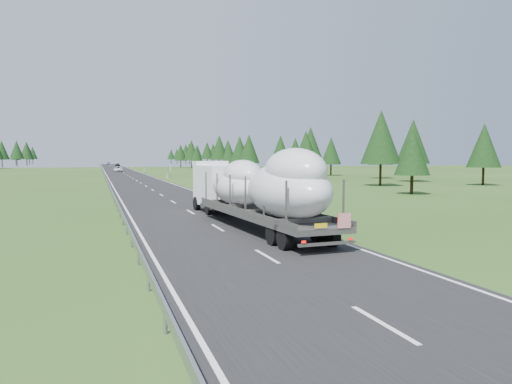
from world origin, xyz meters
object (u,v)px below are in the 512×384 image
object	(u,v)px
boat_truck	(253,187)
distant_car_dark	(118,165)
distant_car_blue	(108,163)
highway_sign	(170,169)
distant_van	(118,169)

from	to	relation	value
boat_truck	distant_car_dark	distance (m)	214.31
distant_car_blue	boat_truck	bearing A→B (deg)	-91.89
highway_sign	distant_car_blue	distance (m)	193.87
highway_sign	distant_van	distance (m)	48.27
distant_car_blue	distant_van	bearing A→B (deg)	-92.60
distant_car_dark	distant_car_blue	xyz separation A→B (m)	(-3.16, 50.81, -0.05)
distant_van	distant_car_blue	size ratio (longest dim) A/B	1.31
boat_truck	distant_van	size ratio (longest dim) A/B	3.86
distant_van	distant_car_blue	distance (m)	146.14
boat_truck	distant_van	xyz separation A→B (m)	(-3.00, 118.97, -1.68)
highway_sign	boat_truck	bearing A→B (deg)	-94.08
distant_van	distant_car_blue	bearing A→B (deg)	92.03
boat_truck	distant_van	distance (m)	119.02
highway_sign	boat_truck	size ratio (longest dim) A/B	0.12
distant_car_dark	distant_van	bearing A→B (deg)	-97.51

